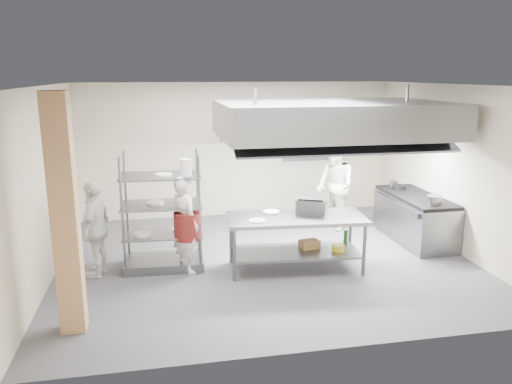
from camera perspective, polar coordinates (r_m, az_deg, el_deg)
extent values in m
plane|color=#38383B|center=(8.83, 1.04, -7.74)|extent=(7.00, 7.00, 0.00)
plane|color=silver|center=(8.24, 1.13, 12.11)|extent=(7.00, 7.00, 0.00)
plane|color=#BFB298|center=(11.31, -2.14, 4.84)|extent=(7.00, 0.00, 7.00)
plane|color=#BFB298|center=(8.41, -22.93, 0.76)|extent=(0.00, 6.00, 6.00)
plane|color=#BFB298|center=(9.75, 21.64, 2.50)|extent=(0.00, 6.00, 6.00)
cube|color=tan|center=(6.48, -21.00, -2.61)|extent=(0.30, 0.30, 3.00)
cube|color=gray|center=(9.01, 8.75, 8.25)|extent=(4.00, 2.50, 0.60)
cube|color=white|center=(8.78, 3.11, 6.16)|extent=(1.60, 0.12, 0.04)
cube|color=white|center=(9.39, 13.89, 6.26)|extent=(1.60, 0.12, 0.04)
cube|color=gray|center=(11.57, 6.86, 4.95)|extent=(1.50, 0.28, 0.04)
cube|color=gray|center=(8.19, 4.60, -3.00)|extent=(2.32, 1.12, 0.06)
cube|color=slate|center=(8.37, 4.53, -6.81)|extent=(2.13, 1.01, 0.04)
cube|color=slate|center=(10.20, 17.63, -2.97)|extent=(0.80, 2.00, 0.84)
cube|color=black|center=(10.09, 17.81, -0.52)|extent=(0.78, 1.96, 0.06)
imported|color=silver|center=(8.17, -8.08, -3.69)|extent=(0.62, 0.70, 1.61)
imported|color=white|center=(10.43, 8.98, 0.71)|extent=(0.86, 1.02, 1.84)
imported|color=white|center=(8.34, -17.82, -3.99)|extent=(0.60, 0.99, 1.57)
cube|color=slate|center=(8.41, 6.33, -1.55)|extent=(0.59, 0.54, 0.24)
cube|color=olive|center=(8.47, 6.12, -5.95)|extent=(0.35, 0.27, 0.14)
cylinder|color=gray|center=(9.51, 19.74, -0.81)|extent=(0.23, 0.23, 0.16)
cylinder|color=white|center=(8.46, -10.58, -4.47)|extent=(0.28, 0.28, 0.05)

